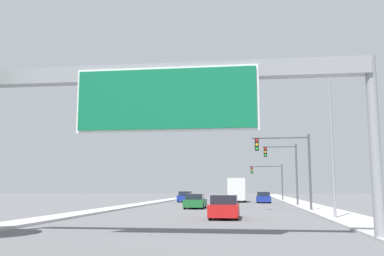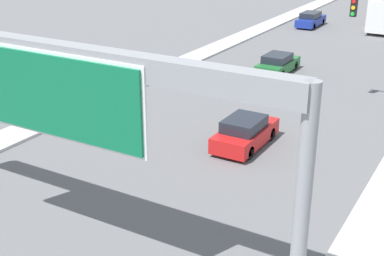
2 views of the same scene
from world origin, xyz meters
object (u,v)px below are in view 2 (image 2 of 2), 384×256
Objects in this scene: car_mid_left at (278,64)px; sign_gantry at (46,84)px; car_near_left at (245,133)px; car_near_center at (311,20)px.

sign_gantry is at bearing -85.83° from car_mid_left.
car_mid_left is at bearing 105.00° from car_near_left.
sign_gantry is at bearing -99.10° from car_near_left.
car_near_left reaches higher than car_near_center.
sign_gantry is 42.31m from car_near_center.
car_near_left is 13.52m from car_mid_left.
sign_gantry is 12.19m from car_near_left.
sign_gantry is 24.60m from car_mid_left.
sign_gantry is 3.90× the size of car_mid_left.
car_mid_left is at bearing -78.81° from car_near_center.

